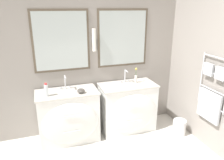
{
  "coord_description": "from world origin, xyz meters",
  "views": [
    {
      "loc": [
        -0.72,
        -1.29,
        2.11
      ],
      "look_at": [
        0.24,
        1.54,
        1.1
      ],
      "focal_mm": 35.0,
      "sensor_mm": 36.0,
      "label": 1
    }
  ],
  "objects": [
    {
      "name": "wall_right",
      "position": [
        1.68,
        0.99,
        1.29
      ],
      "size": [
        0.13,
        4.31,
        2.6
      ],
      "color": "gray",
      "rests_on": "ground_plane"
    },
    {
      "name": "waste_bin",
      "position": [
        1.43,
        1.46,
        0.14
      ],
      "size": [
        0.22,
        0.22,
        0.27
      ],
      "color": "silver",
      "rests_on": "ground_plane"
    },
    {
      "name": "flower_vase",
      "position": [
        0.82,
        1.98,
        0.95
      ],
      "size": [
        0.04,
        0.04,
        0.27
      ],
      "color": "silver",
      "rests_on": "vanity_right"
    },
    {
      "name": "amenity_bowl",
      "position": [
        -0.18,
        1.8,
        0.88
      ],
      "size": [
        0.12,
        0.12,
        0.07
      ],
      "color": "#4C4742",
      "rests_on": "vanity_left"
    },
    {
      "name": "faucet_right",
      "position": [
        0.65,
        2.05,
        0.96
      ],
      "size": [
        0.17,
        0.14,
        0.23
      ],
      "color": "silver",
      "rests_on": "vanity_right"
    },
    {
      "name": "wall_back",
      "position": [
        0.01,
        2.23,
        1.31
      ],
      "size": [
        4.9,
        0.14,
        2.6
      ],
      "color": "gray",
      "rests_on": "ground_plane"
    },
    {
      "name": "faucet_left",
      "position": [
        -0.38,
        2.05,
        0.96
      ],
      "size": [
        0.17,
        0.14,
        0.23
      ],
      "color": "silver",
      "rests_on": "vanity_left"
    },
    {
      "name": "vanity_left",
      "position": [
        -0.38,
        1.9,
        0.43
      ],
      "size": [
        0.96,
        0.57,
        0.85
      ],
      "color": "white",
      "rests_on": "ground_plane"
    },
    {
      "name": "vanity_right",
      "position": [
        0.65,
        1.9,
        0.43
      ],
      "size": [
        0.96,
        0.57,
        0.85
      ],
      "color": "white",
      "rests_on": "ground_plane"
    },
    {
      "name": "toiletry_bottle",
      "position": [
        -0.68,
        1.85,
        0.94
      ],
      "size": [
        0.06,
        0.06,
        0.2
      ],
      "color": "silver",
      "rests_on": "vanity_left"
    }
  ]
}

